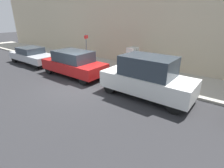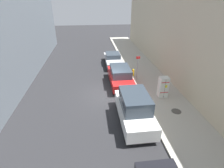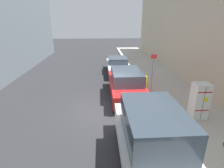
{
  "view_description": "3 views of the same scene",
  "coord_description": "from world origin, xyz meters",
  "px_view_note": "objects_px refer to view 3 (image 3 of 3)",
  "views": [
    {
      "loc": [
        6.34,
        7.55,
        3.96
      ],
      "look_at": [
        -0.24,
        2.49,
        0.69
      ],
      "focal_mm": 28.0,
      "sensor_mm": 36.0,
      "label": 1
    },
    {
      "loc": [
        1.28,
        13.08,
        7.62
      ],
      "look_at": [
        -0.17,
        1.23,
        1.56
      ],
      "focal_mm": 28.0,
      "sensor_mm": 36.0,
      "label": 2
    },
    {
      "loc": [
        0.22,
        8.29,
        4.53
      ],
      "look_at": [
        -0.39,
        -0.99,
        1.14
      ],
      "focal_mm": 28.0,
      "sensor_mm": 36.0,
      "label": 3
    }
  ],
  "objects_px": {
    "street_sign_post": "(153,71)",
    "parked_van_white": "(152,140)",
    "parked_sedan_silver": "(118,65)",
    "fire_hydrant": "(145,81)",
    "parked_suv_red": "(126,84)",
    "discarded_refrigerator": "(199,101)"
  },
  "relations": [
    {
      "from": "parked_sedan_silver",
      "to": "fire_hydrant",
      "type": "bearing_deg",
      "value": 112.21
    },
    {
      "from": "parked_suv_red",
      "to": "parked_van_white",
      "type": "distance_m",
      "value": 5.56
    },
    {
      "from": "fire_hydrant",
      "to": "parked_sedan_silver",
      "type": "bearing_deg",
      "value": -67.79
    },
    {
      "from": "discarded_refrigerator",
      "to": "parked_suv_red",
      "type": "relative_size",
      "value": 0.36
    },
    {
      "from": "discarded_refrigerator",
      "to": "fire_hydrant",
      "type": "bearing_deg",
      "value": -71.2
    },
    {
      "from": "street_sign_post",
      "to": "parked_suv_red",
      "type": "distance_m",
      "value": 1.89
    },
    {
      "from": "street_sign_post",
      "to": "parked_sedan_silver",
      "type": "xyz_separation_m",
      "value": [
        1.72,
        -4.98,
        -0.82
      ]
    },
    {
      "from": "parked_sedan_silver",
      "to": "parked_van_white",
      "type": "xyz_separation_m",
      "value": [
        0.0,
        10.98,
        0.32
      ]
    },
    {
      "from": "fire_hydrant",
      "to": "parked_suv_red",
      "type": "height_order",
      "value": "parked_suv_red"
    },
    {
      "from": "discarded_refrigerator",
      "to": "parked_sedan_silver",
      "type": "height_order",
      "value": "discarded_refrigerator"
    },
    {
      "from": "fire_hydrant",
      "to": "parked_sedan_silver",
      "type": "xyz_separation_m",
      "value": [
        1.6,
        -3.91,
        0.2
      ]
    },
    {
      "from": "fire_hydrant",
      "to": "parked_suv_red",
      "type": "distance_m",
      "value": 2.23
    },
    {
      "from": "fire_hydrant",
      "to": "parked_sedan_silver",
      "type": "relative_size",
      "value": 0.16
    },
    {
      "from": "fire_hydrant",
      "to": "discarded_refrigerator",
      "type": "bearing_deg",
      "value": 108.8
    },
    {
      "from": "street_sign_post",
      "to": "parked_suv_red",
      "type": "xyz_separation_m",
      "value": [
        1.72,
        0.44,
        -0.66
      ]
    },
    {
      "from": "street_sign_post",
      "to": "fire_hydrant",
      "type": "xyz_separation_m",
      "value": [
        0.12,
        -1.07,
        -1.02
      ]
    },
    {
      "from": "parked_sedan_silver",
      "to": "street_sign_post",
      "type": "bearing_deg",
      "value": 109.03
    },
    {
      "from": "street_sign_post",
      "to": "parked_van_white",
      "type": "relative_size",
      "value": 0.54
    },
    {
      "from": "street_sign_post",
      "to": "parked_sedan_silver",
      "type": "distance_m",
      "value": 5.33
    },
    {
      "from": "discarded_refrigerator",
      "to": "parked_sedan_silver",
      "type": "distance_m",
      "value": 8.78
    },
    {
      "from": "fire_hydrant",
      "to": "parked_suv_red",
      "type": "bearing_deg",
      "value": 43.49
    },
    {
      "from": "street_sign_post",
      "to": "parked_suv_red",
      "type": "relative_size",
      "value": 0.53
    }
  ]
}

